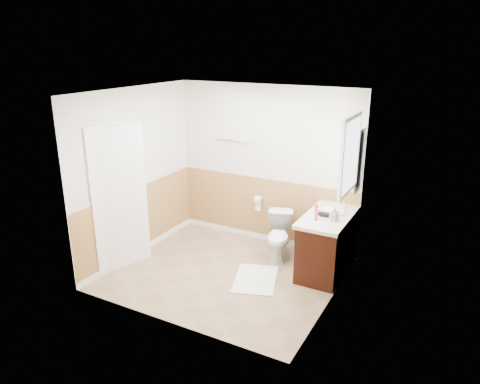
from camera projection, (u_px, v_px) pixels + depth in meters
The scene contains 32 objects.
floor at pixel (225, 274), 6.27m from camera, with size 3.00×3.00×0.00m, color #8C7051.
ceiling at pixel (223, 92), 5.47m from camera, with size 3.00×3.00×0.00m, color white.
wall_back at pixel (266, 166), 6.96m from camera, with size 3.00×3.00×0.00m, color silver.
wall_front at pixel (163, 222), 4.79m from camera, with size 3.00×3.00×0.00m, color silver.
wall_left at pixel (136, 174), 6.55m from camera, with size 3.00×3.00×0.00m, color silver.
wall_right at pixel (336, 208), 5.20m from camera, with size 3.00×3.00×0.00m, color silver.
wainscot_back at pixel (265, 211), 7.19m from camera, with size 3.00×3.00×0.00m, color #AD8245.
wainscot_front at pixel (168, 284), 5.04m from camera, with size 3.00×3.00×0.00m, color #AD8245.
wainscot_left at pixel (140, 221), 6.78m from camera, with size 2.60×2.60×0.00m, color #AD8245.
wainscot_right at pixel (331, 265), 5.44m from camera, with size 2.60×2.60×0.00m, color #AD8245.
toilet at pixel (279, 237), 6.64m from camera, with size 0.38×0.66×0.68m, color white.
bath_mat at pixel (256, 279), 6.10m from camera, with size 0.55×0.80×0.02m, color white.
vanity_cabinet at pixel (327, 245), 6.21m from camera, with size 0.55×1.10×0.80m, color black.
vanity_knob_left at pixel (305, 234), 6.22m from camera, with size 0.03×0.03×0.03m, color silver.
vanity_knob_right at pixel (309, 229), 6.38m from camera, with size 0.03×0.03×0.03m, color silver.
countertop at pixel (328, 217), 6.08m from camera, with size 0.60×1.15×0.05m, color silver.
sink_basin at pixel (332, 211), 6.19m from camera, with size 0.36×0.36×0.02m, color white.
faucet at pixel (346, 209), 6.09m from camera, with size 0.02×0.02×0.14m, color silver.
lotion_bottle at pixel (316, 212), 5.87m from camera, with size 0.05×0.05×0.22m, color #D0365D.
soap_dispenser at pixel (335, 214), 5.86m from camera, with size 0.08×0.08×0.18m, color gray.
hair_dryer_body at pixel (324, 214), 6.02m from camera, with size 0.07×0.07×0.14m, color black.
hair_dryer_handle at pixel (321, 216), 6.02m from camera, with size 0.03×0.03×0.07m, color black.
mirror_panel at pixel (360, 162), 6.03m from camera, with size 0.02×0.35×0.90m, color silver.
window_frame at pixel (350, 155), 5.54m from camera, with size 0.04×0.80×1.00m, color white.
window_glass at pixel (351, 155), 5.54m from camera, with size 0.01×0.70×0.90m, color white.
door at pixel (121, 199), 6.20m from camera, with size 0.05×0.80×2.04m, color white.
door_frame at pixel (117, 197), 6.23m from camera, with size 0.02×0.92×2.10m, color white.
door_knob at pixel (140, 197), 6.47m from camera, with size 0.06×0.06×0.06m, color silver.
towel_bar at pixel (234, 141), 7.05m from camera, with size 0.02×0.02×0.62m, color silver.
tp_holder_bar at pixel (258, 200), 7.12m from camera, with size 0.02×0.02×0.14m, color silver.
tp_roll at pixel (258, 200), 7.12m from camera, with size 0.11×0.11×0.10m, color white.
tp_sheet at pixel (258, 206), 7.15m from camera, with size 0.10×0.01×0.16m, color white.
Camera 1 is at (2.82, -4.82, 3.08)m, focal length 33.49 mm.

